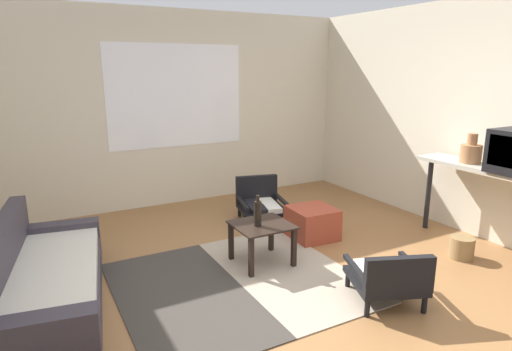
% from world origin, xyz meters
% --- Properties ---
extents(ground_plane, '(7.80, 7.80, 0.00)m').
position_xyz_m(ground_plane, '(0.00, 0.00, 0.00)').
color(ground_plane, olive).
extents(far_wall_with_window, '(5.60, 0.13, 2.70)m').
position_xyz_m(far_wall_with_window, '(0.00, 3.06, 1.35)').
color(far_wall_with_window, beige).
rests_on(far_wall_with_window, ground).
extents(side_wall_right, '(0.12, 6.60, 2.70)m').
position_xyz_m(side_wall_right, '(2.66, 0.30, 1.35)').
color(side_wall_right, beige).
rests_on(side_wall_right, ground).
extents(area_rug, '(2.12, 1.96, 0.01)m').
position_xyz_m(area_rug, '(-0.36, 0.36, 0.01)').
color(area_rug, '#38332D').
rests_on(area_rug, ground).
extents(couch, '(1.11, 2.09, 0.69)m').
position_xyz_m(couch, '(-1.95, 0.80, 0.22)').
color(couch, '#38333D').
rests_on(couch, ground).
extents(coffee_table, '(0.55, 0.52, 0.42)m').
position_xyz_m(coffee_table, '(0.03, 0.61, 0.33)').
color(coffee_table, black).
rests_on(coffee_table, ground).
extents(armchair_by_window, '(0.68, 0.71, 0.54)m').
position_xyz_m(armchair_by_window, '(0.66, 1.78, 0.24)').
color(armchair_by_window, black).
rests_on(armchair_by_window, ground).
extents(armchair_striped_foreground, '(0.73, 0.73, 0.50)m').
position_xyz_m(armchair_striped_foreground, '(0.58, -0.56, 0.24)').
color(armchair_striped_foreground, black).
rests_on(armchair_striped_foreground, ground).
extents(ottoman_orange, '(0.51, 0.51, 0.36)m').
position_xyz_m(ottoman_orange, '(0.88, 0.93, 0.18)').
color(ottoman_orange, '#993D28').
rests_on(ottoman_orange, ground).
extents(console_shelf, '(0.40, 1.69, 0.92)m').
position_xyz_m(console_shelf, '(2.30, -0.26, 0.81)').
color(console_shelf, '#B2AD9E').
rests_on(console_shelf, ground).
extents(clay_vase, '(0.22, 0.22, 0.32)m').
position_xyz_m(clay_vase, '(2.30, 0.03, 1.03)').
color(clay_vase, '#A87047').
rests_on(clay_vase, console_shelf).
extents(glass_bottle, '(0.07, 0.07, 0.31)m').
position_xyz_m(glass_bottle, '(-0.03, 0.59, 0.55)').
color(glass_bottle, black).
rests_on(glass_bottle, coffee_table).
extents(wicker_basket, '(0.25, 0.25, 0.23)m').
position_xyz_m(wicker_basket, '(1.92, -0.26, 0.11)').
color(wicker_basket, olive).
rests_on(wicker_basket, ground).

